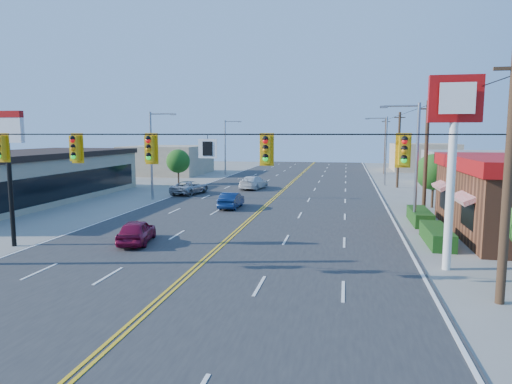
% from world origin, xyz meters
% --- Properties ---
extents(ground, '(160.00, 160.00, 0.00)m').
position_xyz_m(ground, '(0.00, 0.00, 0.00)').
color(ground, gray).
rests_on(ground, ground).
extents(road, '(20.00, 120.00, 0.06)m').
position_xyz_m(road, '(0.00, 20.00, 0.03)').
color(road, '#2D2D30').
rests_on(road, ground).
extents(signal_span, '(24.32, 0.34, 9.00)m').
position_xyz_m(signal_span, '(-0.12, 0.00, 4.89)').
color(signal_span, '#47301E').
rests_on(signal_span, ground).
extents(kfc_pylon, '(2.20, 0.36, 8.50)m').
position_xyz_m(kfc_pylon, '(11.00, 4.00, 6.04)').
color(kfc_pylon, white).
rests_on(kfc_pylon, ground).
extents(strip_mall, '(10.40, 26.40, 4.40)m').
position_xyz_m(strip_mall, '(-22.00, 18.00, 2.25)').
color(strip_mall, tan).
rests_on(strip_mall, ground).
extents(pizza_hut_sign, '(1.90, 0.30, 6.85)m').
position_xyz_m(pizza_hut_sign, '(-11.00, 4.00, 5.18)').
color(pizza_hut_sign, black).
rests_on(pizza_hut_sign, ground).
extents(streetlight_se, '(2.55, 0.25, 8.00)m').
position_xyz_m(streetlight_se, '(10.79, 14.00, 4.51)').
color(streetlight_se, gray).
rests_on(streetlight_se, ground).
extents(streetlight_ne, '(2.55, 0.25, 8.00)m').
position_xyz_m(streetlight_ne, '(10.79, 38.00, 4.51)').
color(streetlight_ne, gray).
rests_on(streetlight_ne, ground).
extents(streetlight_sw, '(2.55, 0.25, 8.00)m').
position_xyz_m(streetlight_sw, '(-10.79, 22.00, 4.51)').
color(streetlight_sw, gray).
rests_on(streetlight_sw, ground).
extents(streetlight_nw, '(2.55, 0.25, 8.00)m').
position_xyz_m(streetlight_nw, '(-10.79, 48.00, 4.51)').
color(streetlight_nw, gray).
rests_on(streetlight_nw, ground).
extents(utility_pole_near, '(0.28, 0.28, 8.40)m').
position_xyz_m(utility_pole_near, '(12.20, 18.00, 4.20)').
color(utility_pole_near, '#47301E').
rests_on(utility_pole_near, ground).
extents(utility_pole_mid, '(0.28, 0.28, 8.40)m').
position_xyz_m(utility_pole_mid, '(12.20, 36.00, 4.20)').
color(utility_pole_mid, '#47301E').
rests_on(utility_pole_mid, ground).
extents(utility_pole_far, '(0.28, 0.28, 8.40)m').
position_xyz_m(utility_pole_far, '(12.20, 54.00, 4.20)').
color(utility_pole_far, '#47301E').
rests_on(utility_pole_far, ground).
extents(tree_kfc_rear, '(2.94, 2.94, 4.41)m').
position_xyz_m(tree_kfc_rear, '(13.50, 22.00, 2.93)').
color(tree_kfc_rear, '#47301E').
rests_on(tree_kfc_rear, ground).
extents(tree_west, '(2.80, 2.80, 4.20)m').
position_xyz_m(tree_west, '(-13.00, 34.00, 2.79)').
color(tree_west, '#47301E').
rests_on(tree_west, ground).
extents(bld_east_mid, '(12.00, 10.00, 4.00)m').
position_xyz_m(bld_east_mid, '(22.00, 40.00, 2.00)').
color(bld_east_mid, gray).
rests_on(bld_east_mid, ground).
extents(bld_west_far, '(11.00, 12.00, 4.20)m').
position_xyz_m(bld_west_far, '(-20.00, 48.00, 2.10)').
color(bld_west_far, tan).
rests_on(bld_west_far, ground).
extents(bld_east_far, '(10.00, 10.00, 4.40)m').
position_xyz_m(bld_east_far, '(19.00, 62.00, 2.20)').
color(bld_east_far, tan).
rests_on(bld_east_far, ground).
extents(car_magenta, '(2.27, 4.04, 1.30)m').
position_xyz_m(car_magenta, '(-4.70, 5.72, 0.65)').
color(car_magenta, maroon).
rests_on(car_magenta, ground).
extents(car_blue, '(1.36, 3.85, 1.27)m').
position_xyz_m(car_blue, '(-2.55, 18.29, 0.63)').
color(car_blue, '#0D214D').
rests_on(car_blue, ground).
extents(car_white, '(2.79, 5.11, 1.41)m').
position_xyz_m(car_white, '(-3.35, 31.22, 0.70)').
color(car_white, silver).
rests_on(car_white, ground).
extents(car_silver, '(3.08, 5.06, 1.31)m').
position_xyz_m(car_silver, '(-8.72, 25.83, 0.66)').
color(car_silver, '#A4A4A9').
rests_on(car_silver, ground).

